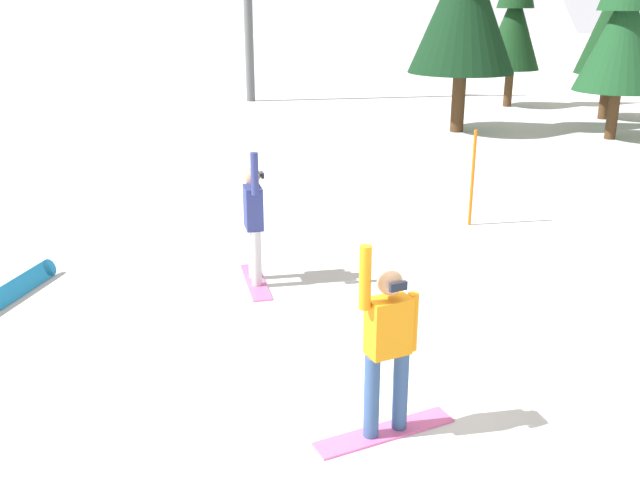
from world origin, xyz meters
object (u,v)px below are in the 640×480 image
at_px(snowboarder_foreground, 388,347).
at_px(pine_tree_broad, 626,16).
at_px(trail_marker_pole, 472,178).
at_px(pine_tree_leaning, 515,13).
at_px(snowboarder_midground, 254,221).
at_px(pine_tree_young, 617,3).
at_px(loose_snowboard_near_left, 17,287).

distance_m(snowboarder_foreground, pine_tree_broad, 17.55).
relative_size(trail_marker_pole, pine_tree_leaning, 0.28).
height_order(pine_tree_broad, pine_tree_leaning, pine_tree_broad).
bearing_deg(snowboarder_midground, pine_tree_leaning, 74.94).
height_order(snowboarder_foreground, snowboarder_midground, snowboarder_midground).
height_order(trail_marker_pole, pine_tree_broad, pine_tree_broad).
xyz_separation_m(trail_marker_pole, pine_tree_broad, (4.48, 9.46, 2.65)).
distance_m(snowboarder_midground, pine_tree_young, 19.00).
bearing_deg(snowboarder_midground, pine_tree_broad, 59.05).
bearing_deg(pine_tree_young, pine_tree_broad, -98.43).
xyz_separation_m(snowboarder_midground, loose_snowboard_near_left, (-3.23, -1.06, -0.83)).
height_order(snowboarder_midground, trail_marker_pole, snowboarder_midground).
height_order(snowboarder_foreground, pine_tree_broad, pine_tree_broad).
distance_m(snowboarder_midground, pine_tree_broad, 15.26).
xyz_separation_m(loose_snowboard_near_left, pine_tree_young, (11.55, 17.89, 3.75)).
xyz_separation_m(trail_marker_pole, pine_tree_leaning, (1.96, 15.96, 2.63)).
bearing_deg(trail_marker_pole, snowboarder_midground, -133.46).
bearing_deg(trail_marker_pole, pine_tree_broad, 64.66).
xyz_separation_m(loose_snowboard_near_left, pine_tree_broad, (10.96, 13.96, 3.42)).
bearing_deg(pine_tree_broad, pine_tree_leaning, 111.18).
xyz_separation_m(snowboarder_midground, pine_tree_leaning, (5.22, 19.39, 2.57)).
bearing_deg(trail_marker_pole, pine_tree_young, 69.30).
height_order(trail_marker_pole, pine_tree_leaning, pine_tree_leaning).
bearing_deg(snowboarder_foreground, pine_tree_leaning, 82.57).
xyz_separation_m(snowboarder_midground, trail_marker_pole, (3.25, 3.43, -0.07)).
xyz_separation_m(loose_snowboard_near_left, trail_marker_pole, (6.48, 4.49, 0.76)).
xyz_separation_m(snowboarder_foreground, pine_tree_leaning, (2.99, 22.95, 2.59)).
distance_m(snowboarder_midground, trail_marker_pole, 4.73).
distance_m(snowboarder_foreground, pine_tree_leaning, 23.29).
bearing_deg(pine_tree_leaning, pine_tree_broad, -68.82).
bearing_deg(snowboarder_foreground, loose_snowboard_near_left, 155.38).
bearing_deg(pine_tree_broad, snowboarder_foreground, -108.52).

